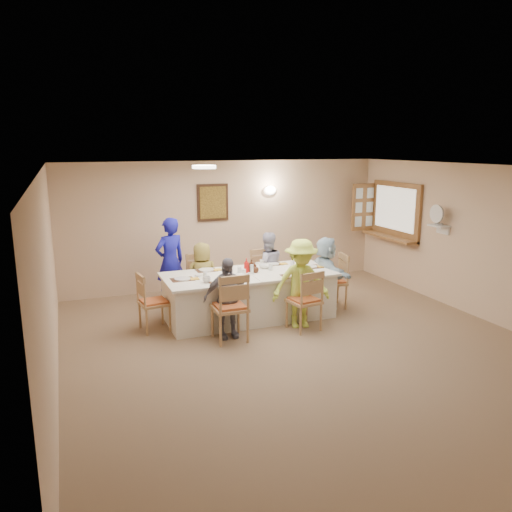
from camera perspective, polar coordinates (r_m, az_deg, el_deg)
name	(u,v)px	position (r m, az deg, el deg)	size (l,w,h in m)	color
ground	(305,347)	(7.18, 5.64, -10.36)	(7.00, 7.00, 0.00)	olive
room_walls	(308,242)	(6.74, 5.91, 1.58)	(7.00, 7.00, 7.00)	#D2B18D
wall_picture	(213,202)	(9.80, -4.96, 6.11)	(0.62, 0.05, 0.72)	black
wall_sconce	(270,190)	(10.16, 1.62, 7.52)	(0.26, 0.09, 0.18)	white
ceiling_light	(204,167)	(7.67, -5.95, 10.09)	(0.36, 0.36, 0.05)	white
serving_hatch	(396,211)	(10.45, 15.68, 4.99)	(0.06, 1.50, 1.15)	brown
hatch_sill	(389,237)	(10.46, 14.98, 2.13)	(0.30, 1.50, 0.05)	brown
shutter_door	(364,207)	(10.92, 12.19, 5.48)	(0.55, 0.04, 1.00)	brown
fan_shelf	(439,226)	(9.38, 20.17, 3.26)	(0.22, 0.36, 0.03)	white
desk_fan	(438,217)	(9.34, 20.10, 4.16)	(0.30, 0.30, 0.28)	#A5A5A8
dining_table	(249,296)	(8.20, -0.79, -4.54)	(2.77, 1.17, 0.76)	white
chair_back_left	(201,282)	(8.74, -6.33, -2.93)	(0.45, 0.45, 0.94)	tan
chair_back_right	(265,276)	(9.11, 0.98, -2.24)	(0.45, 0.45, 0.93)	tan
chair_front_left	(230,306)	(7.25, -3.03, -5.74)	(0.49, 0.49, 1.03)	tan
chair_front_right	(304,300)	(7.70, 5.51, -4.97)	(0.46, 0.46, 0.96)	tan
chair_left_end	(154,301)	(7.80, -11.56, -5.11)	(0.44, 0.44, 0.92)	tan
chair_right_end	(332,281)	(8.81, 8.70, -2.80)	(0.46, 0.46, 0.96)	tan
diner_back_left	(202,276)	(8.59, -6.14, -2.34)	(0.60, 0.41, 1.19)	olive
diner_back_right	(267,268)	(8.95, 1.28, -1.33)	(0.66, 0.54, 1.28)	#ACABC6
diner_front_left	(227,298)	(7.33, -3.33, -4.81)	(0.71, 0.31, 1.21)	slate
diner_front_right	(301,284)	(7.74, 5.14, -3.17)	(0.99, 0.69, 1.40)	#DCFD57
diner_right_end	(326,273)	(8.71, 7.99, -1.91)	(0.41, 1.18, 1.26)	silver
caregiver	(170,262)	(8.89, -9.77, -0.66)	(0.67, 0.55, 1.57)	#1A1BAE
placemat_fl	(222,283)	(7.53, -3.96, -3.10)	(0.35, 0.26, 0.01)	#472B19
plate_fl	(222,282)	(7.52, -3.96, -3.03)	(0.24, 0.24, 0.02)	white
napkin_fl	(234,282)	(7.53, -2.54, -3.02)	(0.14, 0.14, 0.01)	gold
placemat_fr	(294,276)	(7.95, 4.32, -2.25)	(0.37, 0.28, 0.01)	#472B19
plate_fr	(294,275)	(7.95, 4.32, -2.19)	(0.23, 0.23, 0.01)	white
napkin_fr	(305,275)	(7.98, 5.64, -2.17)	(0.14, 0.14, 0.01)	gold
placemat_bl	(206,270)	(8.31, -5.70, -1.64)	(0.34, 0.25, 0.01)	#472B19
plate_bl	(206,270)	(8.30, -5.70, -1.57)	(0.25, 0.25, 0.02)	white
napkin_bl	(218,270)	(8.31, -4.41, -1.56)	(0.13, 0.13, 0.01)	gold
placemat_br	(273,264)	(8.69, 1.94, -0.94)	(0.32, 0.24, 0.01)	#472B19
plate_br	(273,264)	(8.69, 1.94, -0.88)	(0.22, 0.22, 0.01)	white
napkin_br	(283,264)	(8.72, 3.16, -0.87)	(0.13, 0.13, 0.01)	gold
placemat_le	(182,279)	(7.79, -8.40, -2.66)	(0.35, 0.26, 0.01)	#472B19
plate_le	(182,279)	(7.79, -8.40, -2.59)	(0.25, 0.25, 0.02)	white
napkin_le	(195,279)	(7.79, -7.03, -2.58)	(0.14, 0.14, 0.01)	gold
placemat_re	(311,267)	(8.54, 6.26, -1.25)	(0.37, 0.27, 0.01)	#472B19
plate_re	(311,266)	(8.54, 6.26, -1.19)	(0.23, 0.23, 0.01)	white
napkin_re	(321,266)	(8.58, 7.48, -1.18)	(0.13, 0.13, 0.01)	gold
teacup_a	(207,279)	(7.57, -5.66, -2.69)	(0.14, 0.14, 0.10)	white
teacup_b	(262,262)	(8.70, 0.69, -0.68)	(0.10, 0.10, 0.08)	white
bowl_a	(240,276)	(7.82, -1.87, -2.32)	(0.23, 0.23, 0.05)	white
bowl_b	(265,266)	(8.42, 1.06, -1.16)	(0.28, 0.28, 0.07)	white
condiment_ketchup	(246,265)	(8.11, -1.10, -1.08)	(0.11, 0.12, 0.24)	red
condiment_brown	(252,265)	(8.17, -0.52, -1.09)	(0.10, 0.10, 0.21)	#412011
condiment_malt	(256,268)	(8.12, -0.05, -1.43)	(0.13, 0.13, 0.14)	#412011
drinking_glass	(239,270)	(8.08, -1.92, -1.60)	(0.06, 0.06, 0.09)	silver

